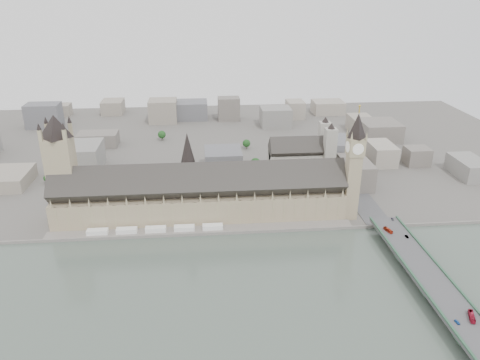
{
  "coord_description": "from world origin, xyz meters",
  "views": [
    {
      "loc": [
        2.17,
        -372.12,
        203.64
      ],
      "look_at": [
        37.88,
        33.81,
        30.73
      ],
      "focal_mm": 35.0,
      "sensor_mm": 36.0,
      "label": 1
    }
  ],
  "objects": [
    {
      "name": "central_tower",
      "position": [
        -10.0,
        26.0,
        57.92
      ],
      "size": [
        13.0,
        13.0,
        48.0
      ],
      "color": "tan",
      "rests_on": "ground"
    },
    {
      "name": "palace_of_westminster",
      "position": [
        0.0,
        19.7,
        22.71
      ],
      "size": [
        265.0,
        40.73,
        55.44
      ],
      "color": "#9C8769",
      "rests_on": "ground"
    },
    {
      "name": "ground",
      "position": [
        0.0,
        0.0,
        0.0
      ],
      "size": [
        900.0,
        900.0,
        0.0
      ],
      "primitive_type": "plane",
      "color": "#595651",
      "rests_on": "ground"
    },
    {
      "name": "bridge_parapets",
      "position": [
        162.0,
        -132.0,
        10.82
      ],
      "size": [
        25.0,
        235.0,
        1.15
      ],
      "primitive_type": null,
      "color": "#325B41",
      "rests_on": "westminster_bridge"
    },
    {
      "name": "park_trees",
      "position": [
        -10.0,
        60.0,
        7.5
      ],
      "size": [
        110.0,
        30.0,
        15.0
      ],
      "primitive_type": null,
      "color": "#163E16",
      "rests_on": "ground"
    },
    {
      "name": "car_blue",
      "position": [
        155.55,
        -154.44,
        10.98
      ],
      "size": [
        2.37,
        4.49,
        1.45
      ],
      "primitive_type": "imported",
      "rotation": [
        0.0,
        0.0,
        0.16
      ],
      "color": "#174898",
      "rests_on": "westminster_bridge"
    },
    {
      "name": "westminster_abbey",
      "position": [
        110.92,
        95.0,
        25.08
      ],
      "size": [
        68.0,
        36.0,
        64.0
      ],
      "color": "gray",
      "rests_on": "ground"
    },
    {
      "name": "car_approach",
      "position": [
        168.43,
        -19.41,
        10.9
      ],
      "size": [
        2.9,
        4.8,
        1.3
      ],
      "primitive_type": "imported",
      "rotation": [
        0.0,
        0.0,
        -0.26
      ],
      "color": "gray",
      "rests_on": "westminster_bridge"
    },
    {
      "name": "embankment_wall",
      "position": [
        0.0,
        -15.0,
        1.5
      ],
      "size": [
        600.0,
        1.5,
        3.0
      ],
      "primitive_type": "cube",
      "color": "slate",
      "rests_on": "ground"
    },
    {
      "name": "elizabeth_tower",
      "position": [
        138.0,
        8.0,
        58.09
      ],
      "size": [
        17.0,
        17.0,
        107.5
      ],
      "color": "#9C8769",
      "rests_on": "ground"
    },
    {
      "name": "red_bus_south",
      "position": [
        166.52,
        -151.24,
        11.89
      ],
      "size": [
        6.71,
        11.99,
        3.28
      ],
      "primitive_type": "imported",
      "rotation": [
        0.0,
        0.0,
        -0.36
      ],
      "color": "maroon",
      "rests_on": "westminster_bridge"
    },
    {
      "name": "river_terrace",
      "position": [
        0.0,
        -7.5,
        1.0
      ],
      "size": [
        270.0,
        15.0,
        2.0
      ],
      "primitive_type": "cube",
      "color": "slate",
      "rests_on": "ground"
    },
    {
      "name": "car_silver",
      "position": [
        168.15,
        -50.2,
        10.98
      ],
      "size": [
        1.86,
        4.52,
        1.46
      ],
      "primitive_type": "imported",
      "rotation": [
        0.0,
        0.0,
        0.07
      ],
      "color": "gray",
      "rests_on": "westminster_bridge"
    },
    {
      "name": "westminster_bridge",
      "position": [
        162.0,
        -87.5,
        5.12
      ],
      "size": [
        25.0,
        325.0,
        10.25
      ],
      "primitive_type": "cube",
      "color": "#474749",
      "rests_on": "ground"
    },
    {
      "name": "red_bus_north",
      "position": [
        156.39,
        -39.55,
        11.64
      ],
      "size": [
        5.09,
        10.22,
        2.78
      ],
      "primitive_type": "imported",
      "rotation": [
        0.0,
        0.0,
        0.29
      ],
      "color": "#AC2A13",
      "rests_on": "westminster_bridge"
    },
    {
      "name": "victoria_tower",
      "position": [
        -122.0,
        26.0,
        55.2
      ],
      "size": [
        30.0,
        30.0,
        100.0
      ],
      "color": "#9C8769",
      "rests_on": "ground"
    },
    {
      "name": "terrace_tents",
      "position": [
        -40.0,
        -7.0,
        4.0
      ],
      "size": [
        118.0,
        7.0,
        4.0
      ],
      "color": "white",
      "rests_on": "river_terrace"
    },
    {
      "name": "city_skyline_inland",
      "position": [
        0.0,
        245.0,
        19.0
      ],
      "size": [
        720.0,
        360.0,
        38.0
      ],
      "primitive_type": null,
      "color": "gray",
      "rests_on": "ground"
    }
  ]
}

